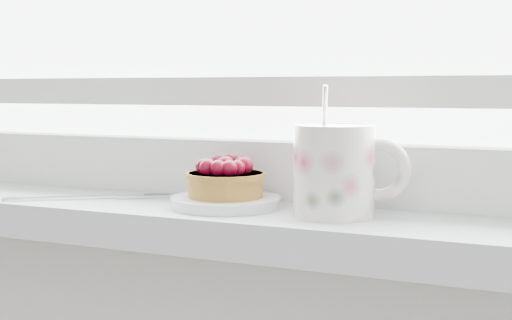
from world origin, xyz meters
The scene contains 4 objects.
saucer centered at (-0.06, 1.88, 0.95)m, with size 0.12×0.12×0.01m, color white.
raspberry_tart centered at (-0.06, 1.88, 0.97)m, with size 0.09×0.09×0.05m.
floral_mug centered at (0.07, 1.88, 0.99)m, with size 0.13×0.10×0.14m.
fork centered at (-0.25, 1.87, 0.94)m, with size 0.17×0.13×0.00m.
Camera 1 is at (0.29, 1.17, 1.07)m, focal length 50.00 mm.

